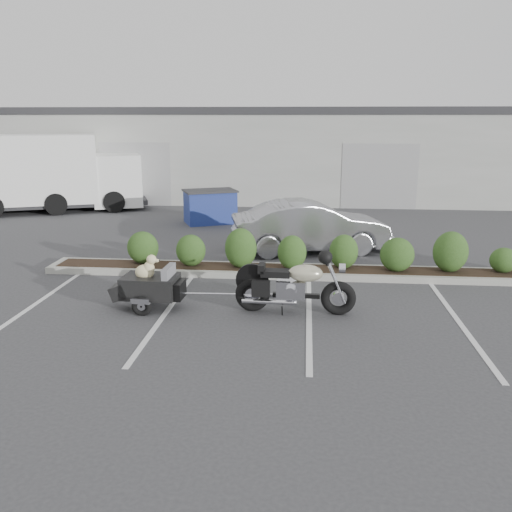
# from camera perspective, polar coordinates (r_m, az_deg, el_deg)

# --- Properties ---
(ground) EXTENTS (90.00, 90.00, 0.00)m
(ground) POSITION_cam_1_polar(r_m,az_deg,el_deg) (10.75, -0.84, -5.11)
(ground) COLOR #38383A
(ground) RESTS_ON ground
(planter_kerb) EXTENTS (12.00, 1.00, 0.15)m
(planter_kerb) POSITION_cam_1_polar(r_m,az_deg,el_deg) (12.76, 4.68, -1.64)
(planter_kerb) COLOR #9E9E93
(planter_kerb) RESTS_ON ground
(building) EXTENTS (26.00, 10.00, 4.00)m
(building) POSITION_cam_1_polar(r_m,az_deg,el_deg) (27.14, 3.03, 11.00)
(building) COLOR #9EA099
(building) RESTS_ON ground
(motorcycle) EXTENTS (2.28, 0.77, 1.31)m
(motorcycle) POSITION_cam_1_polar(r_m,az_deg,el_deg) (10.15, 4.09, -3.23)
(motorcycle) COLOR black
(motorcycle) RESTS_ON ground
(pet_trailer) EXTENTS (1.82, 1.01, 1.08)m
(pet_trailer) POSITION_cam_1_polar(r_m,az_deg,el_deg) (10.61, -11.14, -3.06)
(pet_trailer) COLOR black
(pet_trailer) RESTS_ON ground
(sedan) EXTENTS (4.48, 2.43, 1.40)m
(sedan) POSITION_cam_1_polar(r_m,az_deg,el_deg) (14.83, 5.79, 3.08)
(sedan) COLOR #A1A1A8
(sedan) RESTS_ON ground
(dumpster) EXTENTS (2.10, 1.81, 1.16)m
(dumpster) POSITION_cam_1_polar(r_m,az_deg,el_deg) (18.99, -4.85, 5.23)
(dumpster) COLOR navy
(dumpster) RESTS_ON ground
(delivery_truck) EXTENTS (6.75, 4.24, 2.95)m
(delivery_truck) POSITION_cam_1_polar(r_m,az_deg,el_deg) (22.73, -19.95, 8.05)
(delivery_truck) COLOR white
(delivery_truck) RESTS_ON ground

